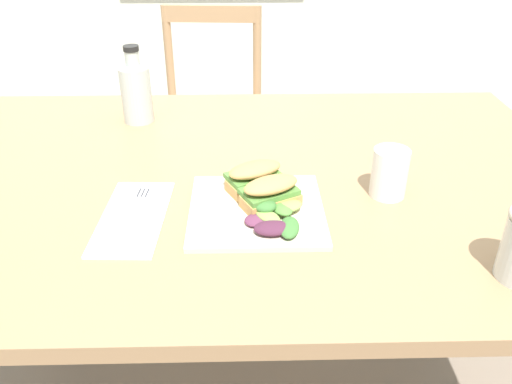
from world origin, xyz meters
TOP-DOWN VIEW (x-y plane):
  - dining_table at (-0.03, 0.04)m, footprint 1.39×0.93m
  - chair_wooden_far at (-0.16, 0.96)m, footprint 0.43×0.43m
  - plate_lunch at (-0.01, -0.11)m, footprint 0.24×0.24m
  - sandwich_half_front at (0.01, -0.10)m, footprint 0.12×0.10m
  - sandwich_half_back at (-0.01, -0.04)m, footprint 0.12×0.10m
  - salad_mixed_greens at (0.02, -0.15)m, footprint 0.12×0.14m
  - napkin_folded at (-0.23, -0.12)m, footprint 0.12×0.25m
  - fork_on_napkin at (-0.23, -0.10)m, footprint 0.03×0.19m
  - bottle_cold_brew at (-0.30, 0.33)m, footprint 0.07×0.07m
  - cup_extra_side at (0.24, -0.05)m, footprint 0.07×0.07m

SIDE VIEW (x-z plane):
  - chair_wooden_far at x=-0.16m, z-range 0.01..0.88m
  - dining_table at x=-0.03m, z-range 0.26..1.00m
  - napkin_folded at x=-0.23m, z-range 0.74..0.74m
  - plate_lunch at x=-0.01m, z-range 0.74..0.75m
  - fork_on_napkin at x=-0.23m, z-range 0.74..0.75m
  - salad_mixed_greens at x=0.02m, z-range 0.75..0.78m
  - sandwich_half_front at x=0.01m, z-range 0.75..0.81m
  - sandwich_half_back at x=-0.01m, z-range 0.75..0.81m
  - cup_extra_side at x=0.24m, z-range 0.74..0.83m
  - bottle_cold_brew at x=-0.30m, z-range 0.71..0.90m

